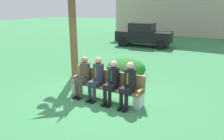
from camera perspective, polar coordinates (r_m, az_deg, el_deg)
ground_plane at (r=7.01m, az=-2.79°, el=-6.91°), size 80.00×80.00×0.00m
park_bench at (r=6.66m, az=-1.46°, el=-4.11°), size 2.45×0.44×0.90m
seated_man_leftmost at (r=6.89m, az=-7.66°, el=-1.14°), size 0.34×0.72×1.28m
seated_man_centerleft at (r=6.60m, az=-4.02°, el=-1.60°), size 0.34×0.72×1.32m
seated_man_centerright at (r=6.33m, az=0.07°, el=-2.60°), size 0.34×0.72×1.28m
seated_man_rightmost at (r=6.09m, az=4.46°, el=-3.29°), size 0.34×0.72×1.30m
shrub_near_bench at (r=8.74m, az=5.24°, el=0.39°), size 1.16×1.06×0.73m
shrub_mid_lawn at (r=8.38m, az=3.09°, el=0.22°), size 1.38×1.27×0.86m
shrub_far_lawn at (r=8.92m, az=3.96°, el=0.80°), size 1.18×1.08×0.74m
parked_car_near at (r=15.75m, az=8.41°, el=9.33°), size 4.04×2.05×1.68m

